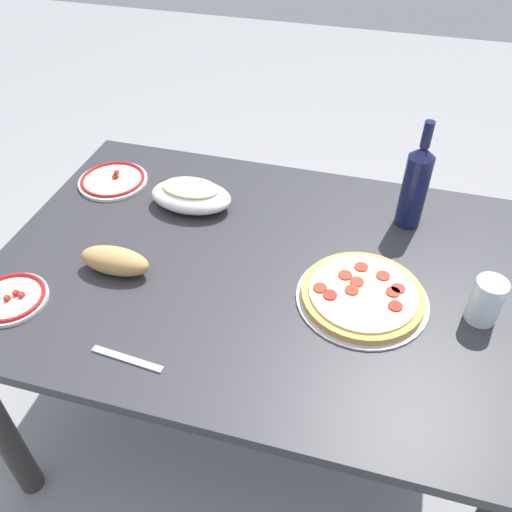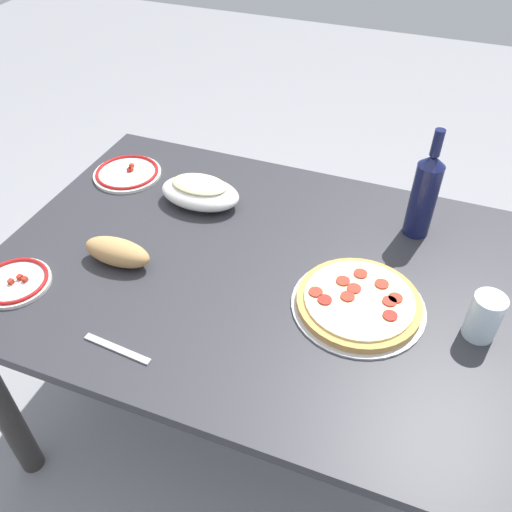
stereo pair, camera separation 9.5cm
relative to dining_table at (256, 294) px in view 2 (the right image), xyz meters
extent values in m
plane|color=gray|center=(0.00, 0.00, -0.61)|extent=(8.00, 8.00, 0.00)
cube|color=#2D2D33|center=(0.00, 0.00, 0.09)|extent=(1.35, 0.96, 0.03)
cylinder|color=#33302D|center=(-0.62, -0.42, -0.27)|extent=(0.07, 0.07, 0.69)
cylinder|color=#33302D|center=(-0.62, 0.42, -0.27)|extent=(0.07, 0.07, 0.69)
cylinder|color=#33302D|center=(0.62, 0.42, -0.27)|extent=(0.07, 0.07, 0.69)
cylinder|color=#B7B7BC|center=(0.28, -0.05, 0.11)|extent=(0.32, 0.32, 0.01)
cylinder|color=tan|center=(0.28, -0.05, 0.12)|extent=(0.30, 0.30, 0.02)
cylinder|color=beige|center=(0.28, -0.05, 0.14)|extent=(0.26, 0.26, 0.01)
cylinder|color=#B22D1E|center=(0.25, -0.06, 0.14)|extent=(0.03, 0.03, 0.00)
cylinder|color=#B22D1E|center=(0.26, -0.03, 0.14)|extent=(0.03, 0.03, 0.00)
cylinder|color=maroon|center=(0.36, -0.08, 0.14)|extent=(0.03, 0.03, 0.00)
cylinder|color=#B22D1E|center=(0.32, 0.01, 0.14)|extent=(0.03, 0.03, 0.00)
cylinder|color=#B22D1E|center=(0.23, -0.01, 0.14)|extent=(0.03, 0.03, 0.00)
cylinder|color=#B22D1E|center=(0.36, -0.02, 0.14)|extent=(0.03, 0.03, 0.00)
cylinder|color=#B22D1E|center=(0.35, -0.04, 0.14)|extent=(0.03, 0.03, 0.00)
cylinder|color=#B22D1E|center=(0.18, -0.07, 0.14)|extent=(0.03, 0.03, 0.00)
cylinder|color=maroon|center=(0.21, -0.09, 0.14)|extent=(0.03, 0.03, 0.00)
cylinder|color=#B22D1E|center=(0.26, 0.03, 0.14)|extent=(0.03, 0.03, 0.00)
ellipsoid|color=white|center=(-0.25, 0.20, 0.14)|extent=(0.24, 0.15, 0.07)
ellipsoid|color=#AD2819|center=(-0.25, 0.20, 0.16)|extent=(0.20, 0.12, 0.03)
ellipsoid|color=beige|center=(-0.25, 0.20, 0.17)|extent=(0.17, 0.10, 0.02)
cylinder|color=#141942|center=(0.37, 0.28, 0.22)|extent=(0.07, 0.07, 0.21)
cone|color=#141942|center=(0.37, 0.28, 0.34)|extent=(0.07, 0.07, 0.03)
cylinder|color=#141942|center=(0.37, 0.28, 0.39)|extent=(0.03, 0.03, 0.07)
cylinder|color=silver|center=(0.55, -0.04, 0.17)|extent=(0.07, 0.07, 0.11)
cylinder|color=white|center=(-0.53, 0.25, 0.11)|extent=(0.21, 0.21, 0.01)
torus|color=red|center=(-0.53, 0.25, 0.12)|extent=(0.20, 0.20, 0.01)
cube|color=#AD2819|center=(-0.53, 0.26, 0.12)|extent=(0.01, 0.01, 0.01)
cube|color=#AD2819|center=(-0.52, 0.26, 0.12)|extent=(0.01, 0.01, 0.01)
cube|color=#AD2819|center=(-0.53, 0.28, 0.12)|extent=(0.01, 0.01, 0.01)
cylinder|color=white|center=(-0.53, -0.28, 0.11)|extent=(0.18, 0.18, 0.01)
torus|color=red|center=(-0.53, -0.28, 0.12)|extent=(0.17, 0.17, 0.01)
cube|color=#AD2819|center=(-0.53, -0.27, 0.12)|extent=(0.01, 0.01, 0.01)
cube|color=#AD2819|center=(-0.54, -0.29, 0.12)|extent=(0.01, 0.01, 0.01)
cube|color=#AD2819|center=(-0.51, -0.27, 0.12)|extent=(0.01, 0.01, 0.01)
ellipsoid|color=tan|center=(-0.34, -0.12, 0.14)|extent=(0.18, 0.08, 0.07)
cube|color=#B7B7BC|center=(-0.19, -0.37, 0.11)|extent=(0.17, 0.03, 0.00)
camera|label=1|loc=(0.27, -0.98, 1.05)|focal=37.35mm
camera|label=2|loc=(0.36, -0.95, 1.05)|focal=37.35mm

